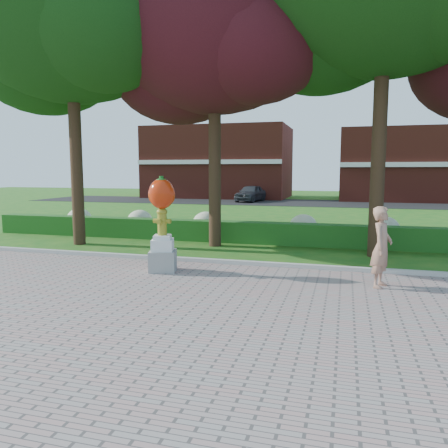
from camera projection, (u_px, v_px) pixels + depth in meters
The scene contains 13 objects.
ground at pixel (223, 295), 9.71m from camera, with size 100.00×100.00×0.00m, color #175A16.
walkway at pixel (143, 375), 5.88m from camera, with size 40.00×14.00×0.04m, color gray.
curb at pixel (251, 264), 12.56m from camera, with size 40.00×0.18×0.15m, color #ADADA5.
lawn_hedge at pixel (274, 233), 16.35m from camera, with size 24.00×0.70×0.80m, color #144715.
hydrangea_row at pixel (292, 227), 17.13m from camera, with size 20.10×1.10×0.99m.
street at pixel (314, 203), 36.47m from camera, with size 50.00×8.00×0.02m, color black.
building_left at pixel (219, 163), 44.44m from camera, with size 14.00×8.00×7.00m, color maroon.
building_right at pixel (409, 165), 39.68m from camera, with size 12.00×8.00×6.40m, color maroon.
tree_far_left at pixel (69, 22), 15.48m from camera, with size 9.00×7.68×11.66m.
tree_mid_left at pixel (212, 39), 15.18m from camera, with size 8.25×7.04×10.69m.
hydrant_sculpture at pixel (162, 221), 11.66m from camera, with size 0.86×0.86×2.56m.
woman at pixel (382, 247), 10.11m from camera, with size 0.69×0.45×1.89m, color #A4755E.
parked_car at pixel (251, 193), 38.09m from camera, with size 1.72×4.27×1.45m, color #3A3D41.
Camera 1 is at (2.55, -9.09, 2.76)m, focal length 35.00 mm.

